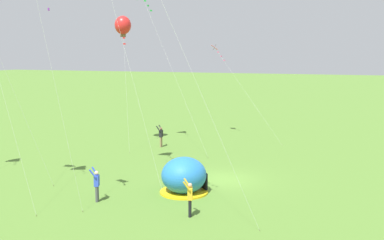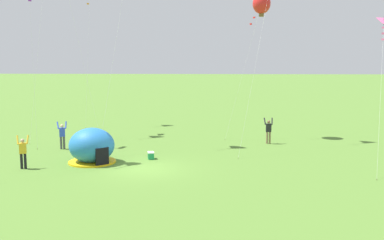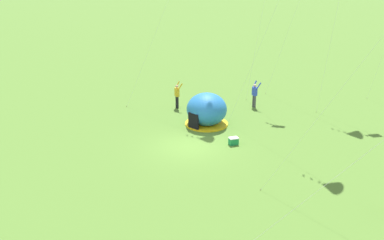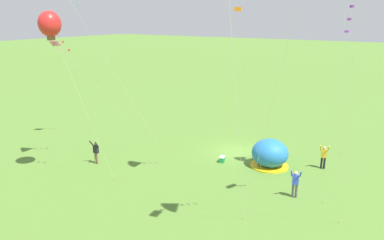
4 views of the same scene
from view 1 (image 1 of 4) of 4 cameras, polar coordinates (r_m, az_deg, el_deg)
The scene contains 8 objects.
ground_plane at distance 29.09m, azimuth 4.05°, elevation -7.58°, with size 300.00×300.00×0.00m, color #517A2D.
popup_tent at distance 26.18m, azimuth -1.02°, elevation -7.13°, with size 2.81×2.81×2.10m.
cooler_box at distance 29.82m, azimuth -0.70°, elevation -6.71°, with size 0.48×0.60×0.44m.
person_watching_sky at distance 22.49m, azimuth -0.29°, elevation -9.77°, with size 0.70×0.59×1.89m.
person_near_tent at distance 25.21m, azimuth -12.02°, elevation -7.93°, with size 0.71×0.60×1.89m.
person_center_field at distance 38.79m, azimuth -3.97°, elevation -1.99°, with size 0.68×0.48×1.89m.
kite_pink at distance 43.42m, azimuth 3.24°, elevation 8.70°, with size 2.98×7.58×8.88m.
kite_red at distance 39.36m, azimuth -8.77°, elevation 11.80°, with size 3.48×2.59×11.18m.
Camera 1 is at (-26.85, -7.77, 8.05)m, focal length 42.00 mm.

